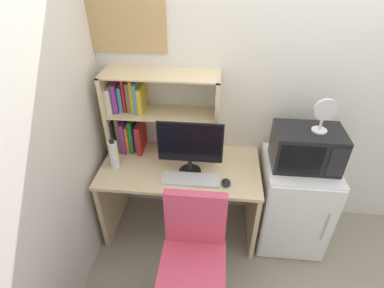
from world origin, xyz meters
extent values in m
cube|color=silver|center=(0.40, 0.02, 1.30)|extent=(6.40, 0.04, 2.60)
cube|color=beige|center=(-0.90, -0.33, 0.73)|extent=(1.31, 0.67, 0.03)
cube|color=beige|center=(-1.53, -0.33, 0.36)|extent=(0.04, 0.60, 0.71)
cube|color=beige|center=(-0.26, -0.33, 0.36)|extent=(0.04, 0.60, 0.71)
cube|color=beige|center=(-1.50, -0.14, 1.10)|extent=(0.03, 0.28, 0.72)
cube|color=beige|center=(-0.62, -0.14, 1.10)|extent=(0.03, 0.28, 0.72)
cube|color=beige|center=(-1.06, -0.14, 1.45)|extent=(0.92, 0.28, 0.01)
cube|color=beige|center=(-1.06, -0.14, 1.12)|extent=(0.85, 0.28, 0.01)
cube|color=black|center=(-1.48, -0.13, 0.90)|extent=(0.02, 0.24, 0.31)
cube|color=brown|center=(-1.44, -0.11, 0.91)|extent=(0.03, 0.19, 0.33)
cube|color=purple|center=(-1.40, -0.12, 0.88)|extent=(0.03, 0.22, 0.29)
cube|color=orange|center=(-1.37, -0.12, 0.87)|extent=(0.03, 0.20, 0.26)
cube|color=#197233|center=(-1.34, -0.11, 0.89)|extent=(0.03, 0.19, 0.31)
cube|color=purple|center=(-1.30, -0.11, 0.86)|extent=(0.02, 0.17, 0.24)
cube|color=#B21E1E|center=(-1.26, -0.12, 0.88)|extent=(0.04, 0.22, 0.27)
cube|color=silver|center=(-1.47, -0.12, 1.24)|extent=(0.04, 0.22, 0.21)
cube|color=purple|center=(-1.42, -0.11, 1.25)|extent=(0.03, 0.19, 0.24)
cube|color=teal|center=(-1.39, -0.11, 1.24)|extent=(0.03, 0.17, 0.21)
cube|color=#B21E1E|center=(-1.36, -0.10, 1.27)|extent=(0.02, 0.16, 0.27)
cube|color=brown|center=(-1.32, -0.10, 1.25)|extent=(0.03, 0.16, 0.25)
cube|color=gold|center=(-1.29, -0.11, 1.26)|extent=(0.02, 0.17, 0.27)
cube|color=teal|center=(-1.26, -0.12, 1.26)|extent=(0.03, 0.20, 0.25)
cube|color=gold|center=(-1.22, -0.12, 1.24)|extent=(0.04, 0.20, 0.22)
cylinder|color=black|center=(-0.81, -0.41, 0.75)|extent=(0.18, 0.18, 0.02)
cylinder|color=black|center=(-0.81, -0.41, 0.81)|extent=(0.04, 0.04, 0.11)
cube|color=black|center=(-0.81, -0.40, 1.03)|extent=(0.50, 0.01, 0.35)
cube|color=black|center=(-0.81, -0.41, 1.03)|extent=(0.48, 0.02, 0.32)
cube|color=silver|center=(-0.79, -0.51, 0.75)|extent=(0.45, 0.15, 0.02)
ellipsoid|color=black|center=(-0.52, -0.53, 0.76)|extent=(0.07, 0.09, 0.04)
cylinder|color=silver|center=(-1.43, -0.39, 0.86)|extent=(0.07, 0.07, 0.24)
cylinder|color=black|center=(-1.43, -0.39, 0.99)|extent=(0.04, 0.04, 0.02)
cube|color=white|center=(0.07, -0.33, 0.42)|extent=(0.56, 0.54, 0.84)
cube|color=white|center=(0.07, -0.61, 0.42)|extent=(0.53, 0.01, 0.80)
cylinder|color=#B2B2B7|center=(0.27, -0.62, 0.46)|extent=(0.01, 0.01, 0.29)
cube|color=black|center=(0.07, -0.33, 0.99)|extent=(0.50, 0.32, 0.31)
cube|color=black|center=(0.00, -0.50, 0.99)|extent=(0.30, 0.01, 0.23)
cube|color=black|center=(0.25, -0.50, 0.99)|extent=(0.12, 0.01, 0.25)
cylinder|color=silver|center=(0.13, -0.33, 1.15)|extent=(0.11, 0.11, 0.01)
cylinder|color=silver|center=(0.13, -0.33, 1.20)|extent=(0.02, 0.02, 0.09)
cylinder|color=silver|center=(0.13, -0.34, 1.32)|extent=(0.16, 0.03, 0.16)
cylinder|color=black|center=(-0.72, -1.07, 0.24)|extent=(0.04, 0.04, 0.43)
cube|color=#D84766|center=(-0.72, -1.07, 0.47)|extent=(0.44, 0.44, 0.07)
cube|color=#D84766|center=(-0.72, -0.87, 0.73)|extent=(0.42, 0.06, 0.45)
cube|color=tan|center=(-1.34, -0.01, 1.78)|extent=(0.64, 0.02, 0.41)
camera|label=1|loc=(-0.61, -2.26, 2.30)|focal=28.12mm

